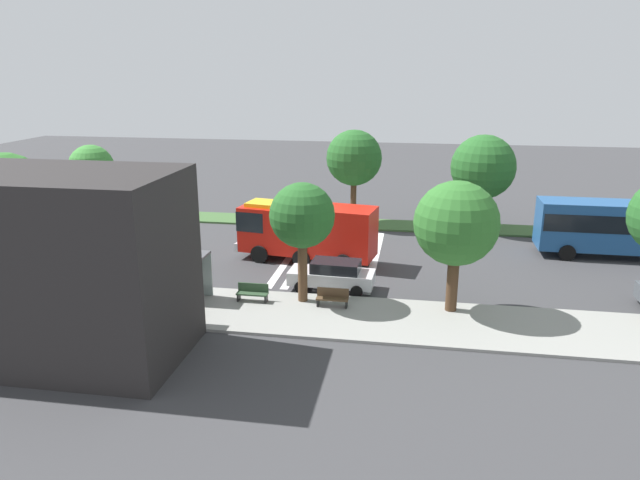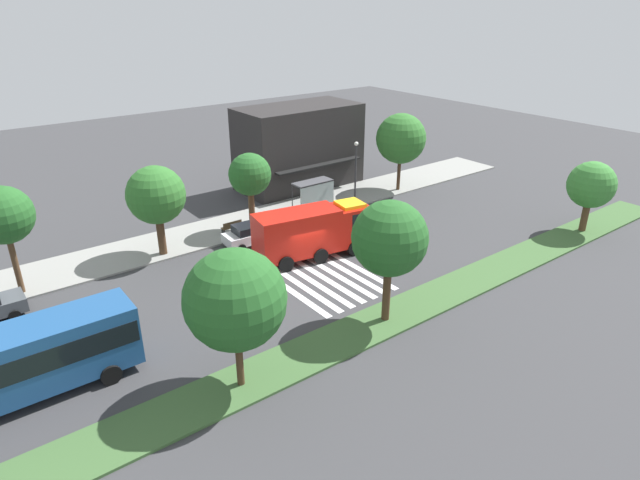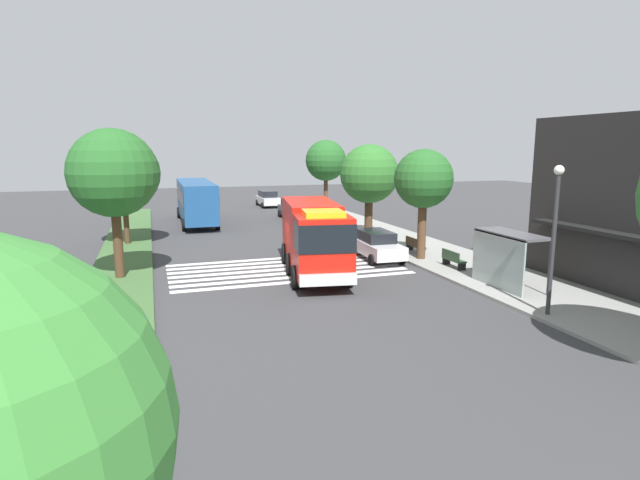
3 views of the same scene
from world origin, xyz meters
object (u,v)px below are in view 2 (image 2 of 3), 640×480
Objects in this scene: parked_car_east at (253,233)px; median_tree_center at (591,185)px; sidewalk_tree_west at (156,195)px; sidewalk_tree_center at (250,175)px; street_lamp at (356,167)px; bench_near_shelter at (276,215)px; median_tree_far_west at (235,300)px; bus_stop_shelter at (315,190)px; sidewalk_tree_far_west at (3,216)px; median_tree_west at (390,239)px; sidewalk_tree_east at (401,139)px; transit_bus at (5,365)px; fire_truck at (317,229)px; bench_west_of_shelter at (232,226)px.

parked_car_east is 0.85× the size of median_tree_center.
parked_car_east is at bearing -19.53° from sidewalk_tree_west.
street_lamp is at bearing -2.23° from sidewalk_tree_center.
bench_near_shelter is 0.23× the size of median_tree_far_west.
sidewalk_tree_center is at bearing 177.77° from street_lamp.
parked_car_east is 0.68× the size of median_tree_far_west.
street_lamp is at bearing 37.25° from median_tree_far_west.
bus_stop_shelter is 2.19× the size of bench_near_shelter.
sidewalk_tree_far_west reaches higher than sidewalk_tree_center.
bus_stop_shelter is 18.27m from median_tree_west.
median_tree_center is (20.53, -15.96, -0.72)m from sidewalk_tree_center.
sidewalk_tree_center is at bearing 180.00° from sidewalk_tree_east.
transit_bus is at bearing 172.49° from median_tree_center.
median_tree_west reaches higher than street_lamp.
bus_stop_shelter is (25.45, 11.22, -0.22)m from transit_bus.
median_tree_west is (-0.79, -15.96, 0.55)m from sidewalk_tree_center.
bench_near_shelter is 0.23× the size of median_tree_west.
bench_near_shelter is 21.16m from median_tree_far_west.
median_tree_west is at bearing 164.38° from transit_bus.
bench_near_shelter is at bearing 89.73° from fire_truck.
bench_near_shelter and bench_west_of_shelter have the same top height.
street_lamp reaches higher than fire_truck.
bench_near_shelter is 0.29× the size of street_lamp.
bench_near_shelter is 17.36m from median_tree_west.
transit_bus is 15.94m from sidewalk_tree_west.
median_tree_center is (10.23, -15.56, 0.39)m from street_lamp.
fire_truck is 20.61m from transit_bus.
street_lamp is 1.00× the size of median_tree_center.
fire_truck is 1.60× the size of street_lamp.
fire_truck is 11.11m from street_lamp.
fire_truck is 14.95m from median_tree_far_west.
fire_truck is 2.54× the size of bus_stop_shelter.
bench_near_shelter is (21.45, 11.22, -1.51)m from transit_bus.
sidewalk_tree_far_west is (-26.91, 0.40, 1.76)m from street_lamp.
median_tree_center is at bearing -36.58° from bench_west_of_shelter.
sidewalk_tree_east reaches higher than bench_near_shelter.
sidewalk_tree_far_west is at bearing -178.85° from bus_stop_shelter.
sidewalk_tree_west reaches higher than bench_west_of_shelter.
transit_bus is at bearing -147.08° from bench_west_of_shelter.
sidewalk_tree_west reaches higher than street_lamp.
bus_stop_shelter reaches higher than bench_near_shelter.
street_lamp is at bearing 44.57° from fire_truck.
sidewalk_tree_east reaches higher than median_tree_far_west.
bench_west_of_shelter is 0.22× the size of sidewalk_tree_east.
sidewalk_tree_center is (-2.52, -0.46, 3.98)m from bench_near_shelter.
sidewalk_tree_east reaches higher than transit_bus.
bench_west_of_shelter is 0.23× the size of median_tree_west.
median_tree_center reaches higher than parked_car_east.
sidewalk_tree_west is (-8.70, 6.73, 2.48)m from fire_truck.
sidewalk_tree_far_west reaches higher than street_lamp.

